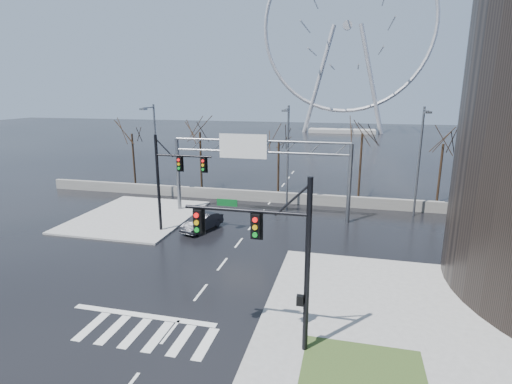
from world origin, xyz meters
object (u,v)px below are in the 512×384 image
(signal_mast_near, at_px, (276,248))
(car, at_px, (202,222))
(sign_gantry, at_px, (255,161))
(signal_mast_far, at_px, (170,175))
(ferris_wheel, at_px, (347,33))

(signal_mast_near, relative_size, car, 1.92)
(sign_gantry, relative_size, car, 3.93)
(signal_mast_far, xyz_separation_m, sign_gantry, (5.49, 6.00, 0.35))
(signal_mast_far, relative_size, sign_gantry, 0.49)
(ferris_wheel, bearing_deg, signal_mast_far, -97.20)
(sign_gantry, xyz_separation_m, car, (-3.41, -4.84, -4.50))
(signal_mast_near, relative_size, signal_mast_far, 1.00)
(sign_gantry, distance_m, car, 7.44)
(signal_mast_far, bearing_deg, sign_gantry, 47.53)
(sign_gantry, distance_m, ferris_wheel, 82.91)
(signal_mast_near, height_order, signal_mast_far, same)
(sign_gantry, relative_size, ferris_wheel, 0.32)
(car, bearing_deg, signal_mast_far, -133.36)
(signal_mast_near, distance_m, signal_mast_far, 17.03)
(sign_gantry, height_order, ferris_wheel, ferris_wheel)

